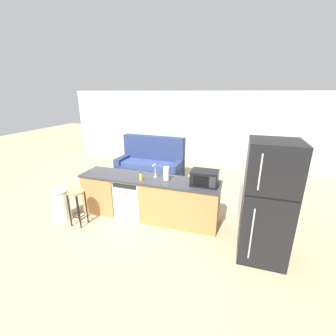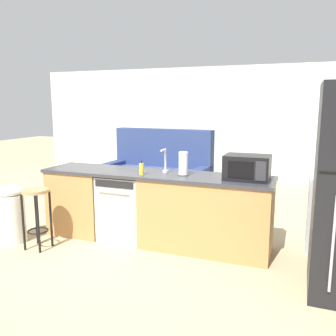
# 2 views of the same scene
# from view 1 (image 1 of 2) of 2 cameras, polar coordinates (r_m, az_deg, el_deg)

# --- Properties ---
(ground_plane) EXTENTS (24.00, 24.00, 0.00)m
(ground_plane) POSITION_cam_1_polar(r_m,az_deg,el_deg) (5.06, -6.35, -11.86)
(ground_plane) COLOR tan
(wall_back) EXTENTS (10.00, 0.06, 2.60)m
(wall_back) POSITION_cam_1_polar(r_m,az_deg,el_deg) (8.38, 7.16, 9.99)
(wall_back) COLOR beige
(wall_back) RESTS_ON ground_plane
(kitchen_counter) EXTENTS (2.94, 0.66, 0.90)m
(kitchen_counter) POSITION_cam_1_polar(r_m,az_deg,el_deg) (4.77, -3.88, -8.02)
(kitchen_counter) COLOR #B77F47
(kitchen_counter) RESTS_ON ground_plane
(dishwasher) EXTENTS (0.58, 0.61, 0.84)m
(dishwasher) POSITION_cam_1_polar(r_m,az_deg,el_deg) (4.95, -9.19, -7.14)
(dishwasher) COLOR silver
(dishwasher) RESTS_ON ground_plane
(stove_range) EXTENTS (0.76, 0.68, 0.90)m
(stove_range) POSITION_cam_1_polar(r_m,az_deg,el_deg) (4.99, 22.07, -7.79)
(stove_range) COLOR #A8AAB2
(stove_range) RESTS_ON ground_plane
(refrigerator) EXTENTS (0.72, 0.73, 1.93)m
(refrigerator) POSITION_cam_1_polar(r_m,az_deg,el_deg) (3.79, 23.92, -8.03)
(refrigerator) COLOR black
(refrigerator) RESTS_ON ground_plane
(microwave) EXTENTS (0.50, 0.37, 0.28)m
(microwave) POSITION_cam_1_polar(r_m,az_deg,el_deg) (4.26, 9.28, -2.48)
(microwave) COLOR black
(microwave) RESTS_ON kitchen_counter
(sink_faucet) EXTENTS (0.07, 0.18, 0.30)m
(sink_faucet) POSITION_cam_1_polar(r_m,az_deg,el_deg) (4.56, -3.31, -0.93)
(sink_faucet) COLOR silver
(sink_faucet) RESTS_ON kitchen_counter
(paper_towel_roll) EXTENTS (0.14, 0.14, 0.28)m
(paper_towel_roll) POSITION_cam_1_polar(r_m,az_deg,el_deg) (4.41, -0.44, -1.52)
(paper_towel_roll) COLOR #4C4C51
(paper_towel_roll) RESTS_ON kitchen_counter
(soap_bottle) EXTENTS (0.06, 0.06, 0.18)m
(soap_bottle) POSITION_cam_1_polar(r_m,az_deg,el_deg) (4.47, -6.93, -2.28)
(soap_bottle) COLOR yellow
(soap_bottle) RESTS_ON kitchen_counter
(kettle) EXTENTS (0.21, 0.17, 0.19)m
(kettle) POSITION_cam_1_polar(r_m,az_deg,el_deg) (4.93, 24.69, -1.72)
(kettle) COLOR silver
(kettle) RESTS_ON stove_range
(bar_stool) EXTENTS (0.32, 0.32, 0.74)m
(bar_stool) POSITION_cam_1_polar(r_m,az_deg,el_deg) (4.82, -22.14, -7.65)
(bar_stool) COLOR tan
(bar_stool) RESTS_ON ground_plane
(trash_bin) EXTENTS (0.35, 0.35, 0.74)m
(trash_bin) POSITION_cam_1_polar(r_m,az_deg,el_deg) (5.21, -25.48, -8.05)
(trash_bin) COLOR white
(trash_bin) RESTS_ON ground_plane
(couch) EXTENTS (2.05, 1.01, 1.27)m
(couch) POSITION_cam_1_polar(r_m,az_deg,el_deg) (7.03, -4.33, 0.76)
(couch) COLOR navy
(couch) RESTS_ON ground_plane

